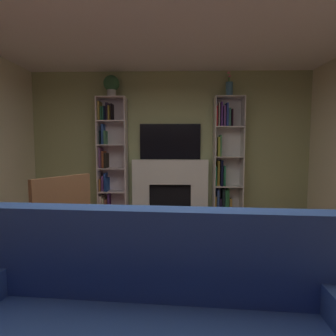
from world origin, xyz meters
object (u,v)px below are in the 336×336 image
(bookshelf_left, at_px, (110,157))
(bookshelf_right, at_px, (225,160))
(armchair, at_px, (52,221))
(tv, at_px, (170,142))
(fireplace, at_px, (170,186))
(vase_with_flowers, at_px, (229,88))
(potted_plant, at_px, (111,85))

(bookshelf_left, distance_m, bookshelf_right, 2.24)
(bookshelf_right, bearing_deg, armchair, -135.12)
(tv, bearing_deg, fireplace, -90.00)
(bookshelf_right, relative_size, vase_with_flowers, 4.79)
(fireplace, bearing_deg, bookshelf_left, -178.91)
(fireplace, xyz_separation_m, bookshelf_left, (-1.18, -0.02, 0.56))
(tv, relative_size, bookshelf_right, 0.52)
(vase_with_flowers, distance_m, armchair, 3.83)
(armchair, bearing_deg, vase_with_flowers, 43.80)
(potted_plant, distance_m, vase_with_flowers, 2.23)
(fireplace, xyz_separation_m, armchair, (-1.28, -2.35, -0.05))
(bookshelf_left, height_order, potted_plant, potted_plant)
(potted_plant, bearing_deg, bookshelf_right, 0.84)
(fireplace, relative_size, bookshelf_left, 0.70)
(tv, relative_size, bookshelf_left, 0.52)
(fireplace, height_order, potted_plant, potted_plant)
(potted_plant, xyz_separation_m, armchair, (-0.16, -2.29, -2.00))
(bookshelf_left, distance_m, potted_plant, 1.39)
(potted_plant, bearing_deg, tv, 6.13)
(vase_with_flowers, relative_size, armchair, 0.46)
(tv, height_order, vase_with_flowers, vase_with_flowers)
(fireplace, distance_m, tv, 0.87)
(tv, height_order, potted_plant, potted_plant)
(bookshelf_left, bearing_deg, potted_plant, -24.22)
(vase_with_flowers, height_order, armchair, vase_with_flowers)
(fireplace, bearing_deg, potted_plant, -177.33)
(tv, bearing_deg, potted_plant, -173.87)
(tv, height_order, bookshelf_left, bookshelf_left)
(bookshelf_right, height_order, vase_with_flowers, vase_with_flowers)
(bookshelf_left, distance_m, vase_with_flowers, 2.64)
(bookshelf_right, height_order, armchair, bookshelf_right)
(fireplace, height_order, armchair, fireplace)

